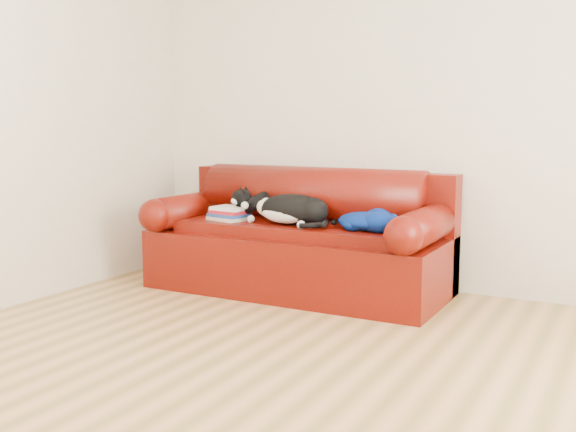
# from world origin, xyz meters

# --- Properties ---
(ground) EXTENTS (4.50, 4.50, 0.00)m
(ground) POSITION_xyz_m (0.00, 0.00, 0.00)
(ground) COLOR olive
(ground) RESTS_ON ground
(room_shell) EXTENTS (4.52, 4.02, 2.61)m
(room_shell) POSITION_xyz_m (0.12, 0.02, 1.67)
(room_shell) COLOR beige
(room_shell) RESTS_ON ground
(sofa_base) EXTENTS (2.10, 0.90, 0.50)m
(sofa_base) POSITION_xyz_m (-0.77, 1.49, 0.24)
(sofa_base) COLOR #360602
(sofa_base) RESTS_ON ground
(sofa_back) EXTENTS (2.10, 1.01, 0.88)m
(sofa_back) POSITION_xyz_m (-0.77, 1.74, 0.54)
(sofa_back) COLOR #360602
(sofa_back) RESTS_ON ground
(book_stack) EXTENTS (0.31, 0.27, 0.10)m
(book_stack) POSITION_xyz_m (-1.26, 1.36, 0.55)
(book_stack) COLOR beige
(book_stack) RESTS_ON sofa_base
(cat) EXTENTS (0.73, 0.33, 0.27)m
(cat) POSITION_xyz_m (-0.76, 1.37, 0.60)
(cat) COLOR black
(cat) RESTS_ON sofa_base
(blanket) EXTENTS (0.46, 0.42, 0.14)m
(blanket) POSITION_xyz_m (-0.21, 1.42, 0.56)
(blanket) COLOR #02114B
(blanket) RESTS_ON sofa_base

